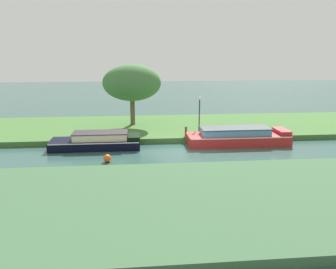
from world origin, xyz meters
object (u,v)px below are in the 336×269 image
at_px(channel_buoy, 107,158).
at_px(lamp_post, 199,110).
at_px(red_barge, 238,137).
at_px(willow_tree_left, 132,83).
at_px(black_narrowboat, 98,141).
at_px(mooring_post_near, 186,131).

bearing_deg(channel_buoy, lamp_post, 39.98).
height_order(red_barge, lamp_post, lamp_post).
relative_size(willow_tree_left, lamp_post, 1.84).
height_order(black_narrowboat, channel_buoy, black_narrowboat).
xyz_separation_m(black_narrowboat, lamp_post, (7.97, 2.51, 1.74)).
relative_size(black_narrowboat, willow_tree_left, 1.19).
relative_size(mooring_post_near, channel_buoy, 1.53).
height_order(black_narrowboat, mooring_post_near, black_narrowboat).
distance_m(black_narrowboat, channel_buoy, 3.53).
bearing_deg(channel_buoy, willow_tree_left, 80.27).
relative_size(red_barge, lamp_post, 2.61).
bearing_deg(mooring_post_near, channel_buoy, -140.63).
bearing_deg(black_narrowboat, channel_buoy, -74.84).
xyz_separation_m(red_barge, channel_buoy, (-9.60, -3.40, -0.33)).
height_order(red_barge, channel_buoy, red_barge).
height_order(mooring_post_near, channel_buoy, mooring_post_near).
xyz_separation_m(red_barge, willow_tree_left, (-7.99, 5.98, 3.61)).
bearing_deg(mooring_post_near, red_barge, -19.41).
xyz_separation_m(black_narrowboat, mooring_post_near, (6.70, 1.34, 0.28)).
xyz_separation_m(willow_tree_left, lamp_post, (5.44, -3.47, -1.95)).
height_order(willow_tree_left, mooring_post_near, willow_tree_left).
bearing_deg(red_barge, lamp_post, 135.50).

